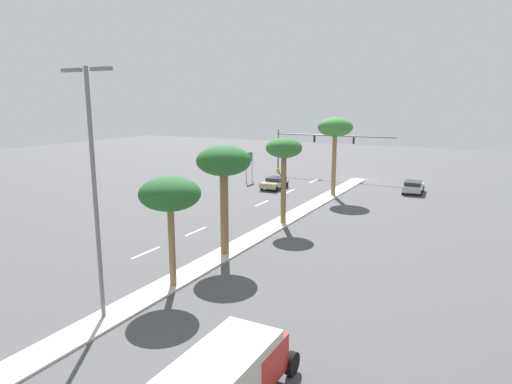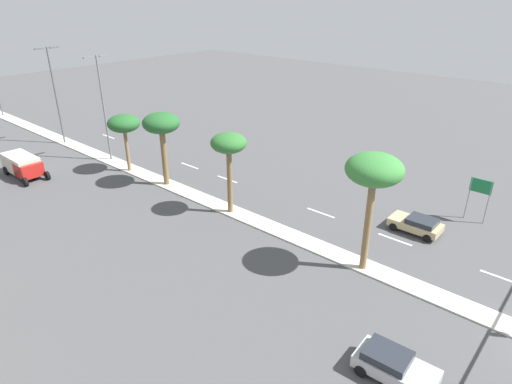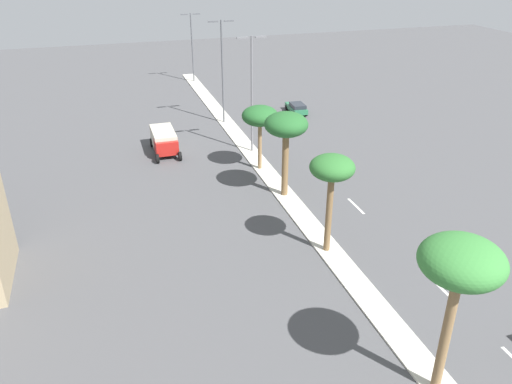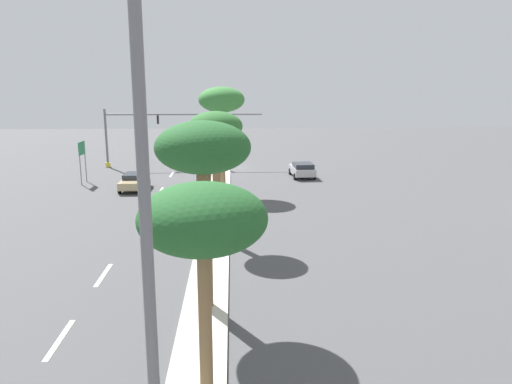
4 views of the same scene
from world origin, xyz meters
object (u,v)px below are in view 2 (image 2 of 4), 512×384
palm_tree_front (229,146)px  sedan_green_rear (125,121)px  street_lamp_far (55,90)px  sedan_silver_inboard (394,365)px  directional_road_sign (480,191)px  palm_tree_leading (374,172)px  sedan_tan_center (417,224)px  street_lamp_rear (103,102)px  palm_tree_outboard (161,125)px  box_truck (23,165)px  palm_tree_right (124,124)px

palm_tree_front → sedan_green_rear: (9.59, 30.23, -5.48)m
street_lamp_far → sedan_silver_inboard: size_ratio=2.85×
sedan_green_rear → sedan_silver_inboard: bearing=-109.4°
directional_road_sign → palm_tree_leading: bearing=163.6°
sedan_green_rear → sedan_tan_center: sedan_green_rear is taller
street_lamp_rear → sedan_tan_center: size_ratio=2.89×
directional_road_sign → street_lamp_far: (-12.56, 46.06, 4.06)m
directional_road_sign → palm_tree_outboard: size_ratio=0.52×
sedan_green_rear → box_truck: bearing=-155.3°
palm_tree_leading → palm_tree_front: bearing=89.6°
directional_road_sign → box_truck: size_ratio=0.64×
palm_tree_front → sedan_green_rear: palm_tree_front is taller
directional_road_sign → palm_tree_right: size_ratio=0.62×
directional_road_sign → palm_tree_front: 21.10m
directional_road_sign → box_truck: bearing=118.1°
palm_tree_leading → palm_tree_front: size_ratio=1.18×
directional_road_sign → palm_tree_right: bearing=111.8°
sedan_green_rear → sedan_tan_center: bearing=-92.9°
palm_tree_outboard → street_lamp_rear: street_lamp_rear is taller
palm_tree_outboard → street_lamp_rear: 10.48m
palm_tree_outboard → directional_road_sign: bearing=-64.4°
street_lamp_far → palm_tree_right: bearing=-90.4°
sedan_silver_inboard → sedan_tan_center: 15.81m
sedan_green_rear → sedan_tan_center: size_ratio=1.07×
directional_road_sign → street_lamp_far: bearing=105.2°
palm_tree_outboard → street_lamp_far: (-0.22, 20.35, 0.65)m
palm_tree_outboard → box_truck: palm_tree_outboard is taller
palm_tree_leading → sedan_green_rear: bearing=77.4°
palm_tree_front → box_truck: palm_tree_front is taller
palm_tree_leading → box_truck: bearing=103.0°
palm_tree_right → sedan_green_rear: 18.64m
palm_tree_front → street_lamp_far: bearing=90.1°
palm_tree_leading → palm_tree_front: (0.08, 12.95, -1.13)m
palm_tree_outboard → sedan_green_rear: palm_tree_outboard is taller
street_lamp_far → sedan_silver_inboard: (-7.56, -48.11, -6.08)m
palm_tree_leading → palm_tree_front: palm_tree_leading is taller
street_lamp_rear → sedan_silver_inboard: 39.52m
palm_tree_leading → sedan_green_rear: 44.75m
directional_road_sign → palm_tree_front: bearing=126.9°
street_lamp_rear → palm_tree_leading: bearing=-90.9°
palm_tree_front → box_truck: (-8.17, 22.07, -4.95)m
palm_tree_front → palm_tree_outboard: palm_tree_outboard is taller
sedan_silver_inboard → sedan_green_rear: sedan_silver_inboard is taller
palm_tree_leading → palm_tree_right: bearing=90.1°
box_truck → directional_road_sign: bearing=-61.9°
box_truck → palm_tree_right: bearing=-41.4°
directional_road_sign → sedan_silver_inboard: bearing=-174.2°
palm_tree_right → street_lamp_far: size_ratio=0.52×
sedan_silver_inboard → sedan_tan_center: bearing=18.4°
palm_tree_front → sedan_tan_center: size_ratio=1.79×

